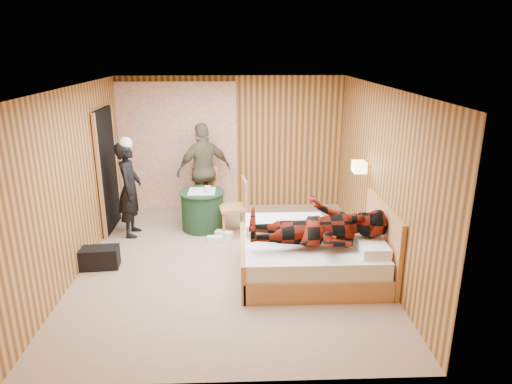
{
  "coord_description": "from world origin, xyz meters",
  "views": [
    {
      "loc": [
        0.15,
        -6.03,
        3.0
      ],
      "look_at": [
        0.37,
        0.06,
        1.05
      ],
      "focal_mm": 32.0,
      "sensor_mm": 36.0,
      "label": 1
    }
  ],
  "objects_px": {
    "wall_lamp": "(359,167)",
    "woman_standing": "(130,190)",
    "nightstand": "(358,240)",
    "chair_far": "(206,188)",
    "bed": "(313,255)",
    "man_on_bed": "(319,217)",
    "duffel_bag": "(99,258)",
    "man_at_table": "(204,171)",
    "chair_near": "(238,202)",
    "round_table": "(203,210)"
  },
  "relations": [
    {
      "from": "wall_lamp",
      "to": "woman_standing",
      "type": "xyz_separation_m",
      "value": [
        -3.57,
        0.65,
        -0.52
      ]
    },
    {
      "from": "nightstand",
      "to": "chair_far",
      "type": "height_order",
      "value": "chair_far"
    },
    {
      "from": "bed",
      "to": "man_on_bed",
      "type": "distance_m",
      "value": 0.68
    },
    {
      "from": "duffel_bag",
      "to": "man_on_bed",
      "type": "xyz_separation_m",
      "value": [
        3.0,
        -0.55,
        0.79
      ]
    },
    {
      "from": "woman_standing",
      "to": "man_on_bed",
      "type": "xyz_separation_m",
      "value": [
        2.8,
        -1.75,
        0.15
      ]
    },
    {
      "from": "woman_standing",
      "to": "man_on_bed",
      "type": "relative_size",
      "value": 0.89
    },
    {
      "from": "man_at_table",
      "to": "bed",
      "type": "bearing_deg",
      "value": 100.51
    },
    {
      "from": "chair_near",
      "to": "wall_lamp",
      "type": "bearing_deg",
      "value": 62.15
    },
    {
      "from": "chair_near",
      "to": "duffel_bag",
      "type": "xyz_separation_m",
      "value": [
        -1.96,
        -1.18,
        -0.4
      ]
    },
    {
      "from": "duffel_bag",
      "to": "man_on_bed",
      "type": "relative_size",
      "value": 0.3
    },
    {
      "from": "man_at_table",
      "to": "woman_standing",
      "type": "bearing_deg",
      "value": 12.72
    },
    {
      "from": "nightstand",
      "to": "chair_near",
      "type": "bearing_deg",
      "value": 151.01
    },
    {
      "from": "nightstand",
      "to": "duffel_bag",
      "type": "bearing_deg",
      "value": -176.93
    },
    {
      "from": "round_table",
      "to": "man_on_bed",
      "type": "xyz_separation_m",
      "value": [
        1.64,
        -1.97,
        0.6
      ]
    },
    {
      "from": "chair_near",
      "to": "man_on_bed",
      "type": "bearing_deg",
      "value": 22.29
    },
    {
      "from": "nightstand",
      "to": "chair_far",
      "type": "bearing_deg",
      "value": 142.24
    },
    {
      "from": "woman_standing",
      "to": "man_at_table",
      "type": "relative_size",
      "value": 0.91
    },
    {
      "from": "wall_lamp",
      "to": "chair_near",
      "type": "bearing_deg",
      "value": 160.81
    },
    {
      "from": "round_table",
      "to": "duffel_bag",
      "type": "bearing_deg",
      "value": -133.87
    },
    {
      "from": "nightstand",
      "to": "woman_standing",
      "type": "xyz_separation_m",
      "value": [
        -3.53,
        1.0,
        0.52
      ]
    },
    {
      "from": "bed",
      "to": "man_on_bed",
      "type": "bearing_deg",
      "value": -84.79
    },
    {
      "from": "chair_far",
      "to": "duffel_bag",
      "type": "height_order",
      "value": "chair_far"
    },
    {
      "from": "bed",
      "to": "woman_standing",
      "type": "height_order",
      "value": "woman_standing"
    },
    {
      "from": "wall_lamp",
      "to": "nightstand",
      "type": "distance_m",
      "value": 1.09
    },
    {
      "from": "chair_near",
      "to": "chair_far",
      "type": "bearing_deg",
      "value": -153.89
    },
    {
      "from": "chair_far",
      "to": "woman_standing",
      "type": "relative_size",
      "value": 0.59
    },
    {
      "from": "round_table",
      "to": "chair_far",
      "type": "height_order",
      "value": "chair_far"
    },
    {
      "from": "chair_far",
      "to": "chair_near",
      "type": "height_order",
      "value": "chair_near"
    },
    {
      "from": "nightstand",
      "to": "woman_standing",
      "type": "height_order",
      "value": "woman_standing"
    },
    {
      "from": "woman_standing",
      "to": "man_on_bed",
      "type": "bearing_deg",
      "value": -122.72
    },
    {
      "from": "bed",
      "to": "man_at_table",
      "type": "distance_m",
      "value": 2.94
    },
    {
      "from": "chair_near",
      "to": "woman_standing",
      "type": "xyz_separation_m",
      "value": [
        -1.75,
        0.02,
        0.23
      ]
    },
    {
      "from": "man_on_bed",
      "to": "wall_lamp",
      "type": "bearing_deg",
      "value": 55.01
    },
    {
      "from": "wall_lamp",
      "to": "duffel_bag",
      "type": "xyz_separation_m",
      "value": [
        -3.77,
        -0.55,
        -1.15
      ]
    },
    {
      "from": "round_table",
      "to": "man_at_table",
      "type": "height_order",
      "value": "man_at_table"
    },
    {
      "from": "duffel_bag",
      "to": "woman_standing",
      "type": "height_order",
      "value": "woman_standing"
    },
    {
      "from": "bed",
      "to": "chair_near",
      "type": "distance_m",
      "value": 1.84
    },
    {
      "from": "woman_standing",
      "to": "man_at_table",
      "type": "distance_m",
      "value": 1.44
    },
    {
      "from": "wall_lamp",
      "to": "chair_near",
      "type": "relative_size",
      "value": 0.27
    },
    {
      "from": "round_table",
      "to": "chair_near",
      "type": "bearing_deg",
      "value": -20.95
    },
    {
      "from": "woman_standing",
      "to": "man_on_bed",
      "type": "height_order",
      "value": "man_on_bed"
    },
    {
      "from": "nightstand",
      "to": "round_table",
      "type": "relative_size",
      "value": 0.7
    },
    {
      "from": "chair_near",
      "to": "man_on_bed",
      "type": "relative_size",
      "value": 0.54
    },
    {
      "from": "nightstand",
      "to": "chair_near",
      "type": "relative_size",
      "value": 0.56
    },
    {
      "from": "nightstand",
      "to": "round_table",
      "type": "distance_m",
      "value": 2.67
    },
    {
      "from": "bed",
      "to": "man_on_bed",
      "type": "xyz_separation_m",
      "value": [
        0.02,
        -0.23,
        0.64
      ]
    },
    {
      "from": "wall_lamp",
      "to": "man_at_table",
      "type": "relative_size",
      "value": 0.15
    },
    {
      "from": "wall_lamp",
      "to": "duffel_bag",
      "type": "relative_size",
      "value": 0.49
    },
    {
      "from": "bed",
      "to": "nightstand",
      "type": "bearing_deg",
      "value": 35.15
    },
    {
      "from": "man_at_table",
      "to": "man_on_bed",
      "type": "relative_size",
      "value": 0.97
    }
  ]
}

